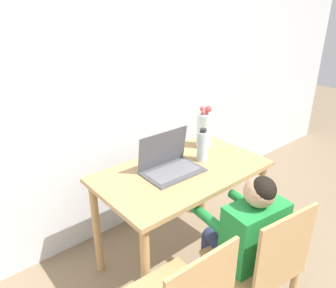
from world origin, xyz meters
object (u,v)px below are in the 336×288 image
chair_occupied (260,266)px  flower_vase (204,129)px  laptop (169,162)px  person_seated (246,230)px  water_bottle (203,146)px

chair_occupied → flower_vase: (0.40, 0.82, 0.42)m
laptop → person_seated: bearing=-84.5°
flower_vase → water_bottle: size_ratio=1.40×
laptop → flower_vase: 0.45m
laptop → water_bottle: 0.27m
person_seated → flower_vase: size_ratio=2.98×
person_seated → flower_vase: bearing=-111.3°
laptop → water_bottle: (0.26, -0.04, 0.05)m
chair_occupied → laptop: (-0.03, 0.71, 0.34)m
chair_occupied → flower_vase: bearing=-108.6°
water_bottle → flower_vase: bearing=41.5°
chair_occupied → person_seated: 0.19m
laptop → flower_vase: (0.43, 0.11, 0.08)m
chair_occupied → water_bottle: size_ratio=3.68×
chair_occupied → water_bottle: (0.23, 0.67, 0.39)m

